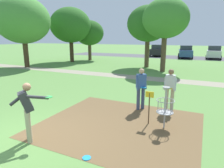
{
  "coord_description": "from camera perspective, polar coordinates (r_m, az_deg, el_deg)",
  "views": [
    {
      "loc": [
        4.45,
        -3.54,
        2.89
      ],
      "look_at": [
        1.0,
        3.7,
        1.0
      ],
      "focal_mm": 31.39,
      "sensor_mm": 36.0,
      "label": 1
    }
  ],
  "objects": [
    {
      "name": "parked_car_center_left",
      "position": [
        31.01,
        20.62,
        8.8
      ],
      "size": [
        2.4,
        4.41,
        1.84
      ],
      "color": "#2D4784",
      "rests_on": "ground"
    },
    {
      "name": "parking_lot_strip",
      "position": [
        31.97,
        17.54,
        7.48
      ],
      "size": [
        36.0,
        6.0,
        0.01
      ],
      "primitive_type": "cube",
      "color": "#4C4C51",
      "rests_on": "ground"
    },
    {
      "name": "tree_mid_center",
      "position": [
        21.72,
        -24.57,
        16.5
      ],
      "size": [
        5.24,
        5.24,
        6.79
      ],
      "color": "#4C3823",
      "rests_on": "ground"
    },
    {
      "name": "player_waiting_left",
      "position": [
        5.94,
        -23.45,
        -6.58
      ],
      "size": [
        1.01,
        0.73,
        1.71
      ],
      "color": "tan",
      "rests_on": "ground"
    },
    {
      "name": "tree_near_right",
      "position": [
        25.06,
        -12.01,
        16.39
      ],
      "size": [
        4.87,
        4.87,
        6.46
      ],
      "color": "#422D1E",
      "rests_on": "ground"
    },
    {
      "name": "parked_car_leftmost",
      "position": [
        33.09,
        13.05,
        9.53
      ],
      "size": [
        2.21,
        4.32,
        1.84
      ],
      "color": "black",
      "rests_on": "ground"
    },
    {
      "name": "frisbee_by_tee",
      "position": [
        5.19,
        -7.39,
        -20.57
      ],
      "size": [
        0.21,
        0.21,
        0.02
      ],
      "primitive_type": "cylinder",
      "color": "#1E93DB",
      "rests_on": "ground"
    },
    {
      "name": "parked_car_center_right",
      "position": [
        31.62,
        27.62,
        8.22
      ],
      "size": [
        2.09,
        4.26,
        1.84
      ],
      "color": "silver",
      "rests_on": "ground"
    },
    {
      "name": "ground_plane",
      "position": [
        6.38,
        -23.88,
        -14.9
      ],
      "size": [
        160.0,
        160.0,
        0.0
      ],
      "primitive_type": "plane",
      "color": "#5B8942"
    },
    {
      "name": "tree_near_left",
      "position": [
        17.8,
        15.32,
        17.86
      ],
      "size": [
        3.88,
        3.88,
        6.13
      ],
      "color": "brown",
      "rests_on": "ground"
    },
    {
      "name": "tree_mid_right",
      "position": [
        26.43,
        -6.62,
        14.53
      ],
      "size": [
        3.74,
        3.74,
        5.12
      ],
      "color": "brown",
      "rests_on": "ground"
    },
    {
      "name": "player_foreground_watching",
      "position": [
        8.03,
        8.46,
        -0.74
      ],
      "size": [
        0.45,
        0.46,
        1.71
      ],
      "color": "#384260",
      "rests_on": "ground"
    },
    {
      "name": "tree_far_left",
      "position": [
        20.18,
        10.47,
        16.84
      ],
      "size": [
        4.07,
        4.07,
        5.98
      ],
      "color": "brown",
      "rests_on": "ground"
    },
    {
      "name": "disc_golf_basket",
      "position": [
        6.58,
        14.74,
        -6.15
      ],
      "size": [
        0.98,
        0.58,
        1.39
      ],
      "color": "#9E9EA3",
      "rests_on": "ground"
    },
    {
      "name": "gravel_path",
      "position": [
        14.8,
        7.49,
        1.9
      ],
      "size": [
        40.0,
        1.54,
        0.0
      ],
      "primitive_type": "cube",
      "color": "gray",
      "rests_on": "ground"
    },
    {
      "name": "dirt_tee_pad",
      "position": [
        6.87,
        2.2,
        -11.58
      ],
      "size": [
        5.21,
        4.55,
        0.01
      ],
      "primitive_type": "cube",
      "color": "brown",
      "rests_on": "ground"
    },
    {
      "name": "player_throwing",
      "position": [
        8.12,
        16.55,
        -1.0
      ],
      "size": [
        0.47,
        0.4,
        1.71
      ],
      "color": "tan",
      "rests_on": "ground"
    }
  ]
}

